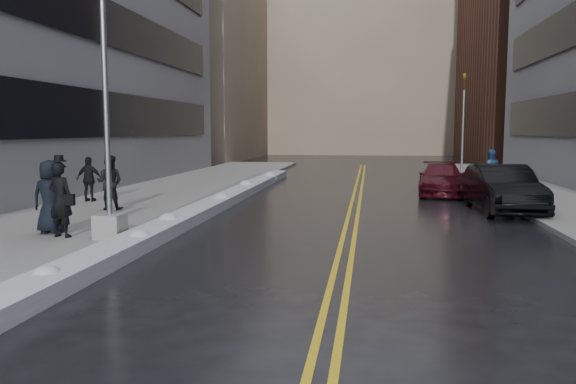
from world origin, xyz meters
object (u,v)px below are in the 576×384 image
at_px(lamppost, 107,141).
at_px(pedestrian_b, 110,182).
at_px(fire_hydrant, 539,194).
at_px(pedestrian_d, 89,179).
at_px(pedestrian_fedora, 61,200).
at_px(pedestrian_east, 490,169).
at_px(car_maroon, 442,179).
at_px(car_black, 502,189).
at_px(traffic_signal, 463,120).
at_px(pedestrian_c, 50,197).

xyz_separation_m(lamppost, pedestrian_b, (-2.28, 4.72, -1.47)).
bearing_deg(fire_hydrant, pedestrian_d, -175.36).
bearing_deg(pedestrian_b, pedestrian_fedora, 97.71).
xyz_separation_m(pedestrian_b, pedestrian_east, (14.02, 8.89, -0.02)).
xyz_separation_m(fire_hydrant, car_maroon, (-2.87, 4.14, 0.14)).
bearing_deg(pedestrian_b, car_black, -174.51).
bearing_deg(lamppost, pedestrian_b, 115.82).
xyz_separation_m(fire_hydrant, car_black, (-1.50, -1.01, 0.27)).
bearing_deg(car_maroon, fire_hydrant, -49.47).
distance_m(pedestrian_fedora, pedestrian_east, 18.84).
bearing_deg(car_black, pedestrian_east, 78.41).
relative_size(lamppost, pedestrian_east, 4.28).
relative_size(pedestrian_b, car_black, 0.37).
bearing_deg(car_black, pedestrian_d, 177.71).
height_order(pedestrian_b, car_maroon, pedestrian_b).
height_order(fire_hydrant, car_black, car_black).
bearing_deg(car_maroon, pedestrian_d, -152.05).
distance_m(traffic_signal, pedestrian_b, 22.42).
xyz_separation_m(pedestrian_east, car_maroon, (-2.30, -1.46, -0.35)).
bearing_deg(pedestrian_d, pedestrian_east, -158.30).
bearing_deg(traffic_signal, pedestrian_c, -122.20).
distance_m(pedestrian_fedora, pedestrian_d, 7.26).
height_order(pedestrian_east, car_maroon, pedestrian_east).
bearing_deg(car_black, fire_hydrant, 30.35).
bearing_deg(pedestrian_c, car_black, -159.36).
bearing_deg(car_maroon, car_black, -69.28).
bearing_deg(traffic_signal, pedestrian_fedora, -120.66).
relative_size(pedestrian_fedora, pedestrian_east, 1.06).
distance_m(fire_hydrant, pedestrian_fedora, 15.78).
relative_size(pedestrian_fedora, pedestrian_b, 1.03).
distance_m(pedestrian_b, pedestrian_c, 4.34).
bearing_deg(lamppost, pedestrian_d, 121.15).
height_order(traffic_signal, pedestrian_b, traffic_signal).
xyz_separation_m(fire_hydrant, pedestrian_fedora, (-13.56, -8.04, 0.55)).
bearing_deg(pedestrian_fedora, traffic_signal, -109.18).
xyz_separation_m(pedestrian_fedora, pedestrian_east, (13.00, 13.64, -0.05)).
xyz_separation_m(lamppost, car_black, (10.80, 6.99, -1.72)).
height_order(lamppost, pedestrian_c, lamppost).
relative_size(pedestrian_c, pedestrian_d, 1.14).
xyz_separation_m(pedestrian_d, car_maroon, (13.47, 5.47, -0.30)).
distance_m(traffic_signal, pedestrian_c, 25.63).
bearing_deg(pedestrian_c, pedestrian_d, -77.36).
xyz_separation_m(traffic_signal, car_black, (-1.00, -15.01, -2.59)).
relative_size(traffic_signal, pedestrian_fedora, 3.18).
xyz_separation_m(pedestrian_c, pedestrian_east, (13.54, 13.20, -0.06)).
distance_m(traffic_signal, pedestrian_fedora, 25.72).
height_order(fire_hydrant, traffic_signal, traffic_signal).
relative_size(pedestrian_c, car_black, 0.38).
xyz_separation_m(traffic_signal, pedestrian_east, (-0.06, -8.40, -2.36)).
bearing_deg(car_black, pedestrian_b, -173.65).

